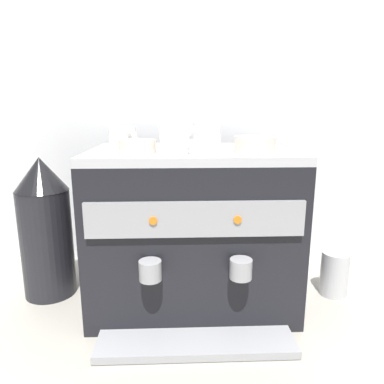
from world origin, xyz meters
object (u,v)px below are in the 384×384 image
ceramic_cup_2 (123,138)px  ceramic_bowl_0 (255,145)px  ceramic_cup_0 (206,136)px  milk_pitcher (335,274)px  coffee_grinder (45,227)px  ceramic_bowl_1 (137,147)px  espresso_machine (192,227)px  ceramic_cup_1 (176,139)px

ceramic_cup_2 → ceramic_bowl_0: 0.38m
ceramic_cup_0 → milk_pitcher: bearing=-3.0°
coffee_grinder → milk_pitcher: 0.94m
ceramic_bowl_1 → milk_pitcher: (0.61, 0.09, -0.42)m
ceramic_cup_2 → milk_pitcher: ceramic_cup_2 is taller
espresso_machine → coffee_grinder: 0.47m
ceramic_bowl_0 → milk_pitcher: 0.53m
ceramic_cup_1 → ceramic_bowl_1: bearing=166.6°
milk_pitcher → ceramic_cup_1: bearing=-166.9°
ceramic_cup_0 → espresso_machine: bearing=-151.1°
ceramic_cup_1 → ceramic_cup_2: ceramic_cup_1 is taller
ceramic_bowl_0 → ceramic_bowl_1: 0.31m
ceramic_cup_2 → ceramic_bowl_0: bearing=-15.7°
ceramic_cup_0 → ceramic_cup_1: ceramic_cup_1 is taller
ceramic_cup_0 → milk_pitcher: (0.42, -0.02, -0.44)m
ceramic_cup_0 → ceramic_bowl_0: bearing=-43.3°
ceramic_cup_0 → coffee_grinder: size_ratio=0.27×
ceramic_cup_0 → ceramic_bowl_1: (-0.19, -0.12, -0.02)m
ceramic_cup_1 → coffee_grinder: 0.53m
ceramic_cup_0 → coffee_grinder: 0.58m
ceramic_cup_2 → ceramic_bowl_1: bearing=-63.5°
ceramic_cup_0 → ceramic_bowl_0: (0.12, -0.12, -0.02)m
ceramic_bowl_0 → milk_pitcher: size_ratio=0.77×
milk_pitcher → coffee_grinder: bearing=176.9°
espresso_machine → coffee_grinder: bearing=173.8°
espresso_machine → coffee_grinder: size_ratio=1.31×
milk_pitcher → ceramic_cup_2: bearing=179.2°
milk_pitcher → ceramic_bowl_0: bearing=-162.7°
espresso_machine → ceramic_bowl_0: ceramic_bowl_0 is taller
ceramic_bowl_0 → ceramic_cup_2: bearing=164.3°
ceramic_cup_1 → coffee_grinder: size_ratio=0.26×
ceramic_cup_2 → milk_pitcher: bearing=-0.8°
espresso_machine → ceramic_bowl_0: bearing=-29.5°
ceramic_cup_1 → ceramic_bowl_0: 0.21m
ceramic_bowl_0 → ceramic_cup_0: bearing=136.7°
ceramic_bowl_1 → ceramic_cup_0: bearing=31.7°
ceramic_cup_2 → ceramic_bowl_0: (0.36, -0.10, -0.01)m
ceramic_cup_0 → ceramic_bowl_0: size_ratio=1.08×
ceramic_cup_1 → milk_pitcher: size_ratio=0.80×
espresso_machine → milk_pitcher: bearing=0.1°
ceramic_cup_1 → ceramic_cup_2: bearing=140.2°
espresso_machine → ceramic_cup_0: (0.04, 0.02, 0.28)m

